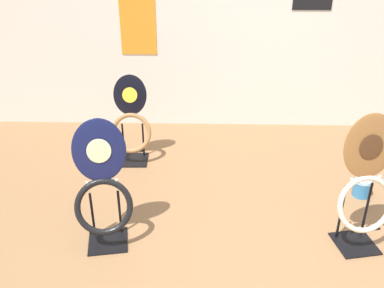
% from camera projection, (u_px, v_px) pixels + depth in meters
% --- Properties ---
extents(ground_plane, '(14.00, 14.00, 0.00)m').
position_uv_depth(ground_plane, '(278.00, 285.00, 2.75)').
color(ground_plane, '#8E6642').
extents(wall_back, '(8.00, 0.07, 2.60)m').
position_uv_depth(wall_back, '(253.00, 7.00, 4.35)').
color(wall_back, silver).
rests_on(wall_back, ground_plane).
extents(toilet_seat_display_navy_moon, '(0.43, 0.35, 0.93)m').
position_uv_depth(toilet_seat_display_navy_moon, '(103.00, 189.00, 2.94)').
color(toilet_seat_display_navy_moon, black).
rests_on(toilet_seat_display_navy_moon, ground_plane).
extents(toilet_seat_display_woodgrain, '(0.43, 0.33, 1.00)m').
position_uv_depth(toilet_seat_display_woodgrain, '(366.00, 185.00, 2.88)').
color(toilet_seat_display_woodgrain, black).
rests_on(toilet_seat_display_woodgrain, ground_plane).
extents(toilet_seat_display_jazz_black, '(0.39, 0.29, 0.84)m').
position_uv_depth(toilet_seat_display_jazz_black, '(131.00, 125.00, 4.02)').
color(toilet_seat_display_jazz_black, black).
rests_on(toilet_seat_display_jazz_black, ground_plane).
extents(paint_can, '(0.15, 0.15, 0.15)m').
position_uv_depth(paint_can, '(362.00, 187.00, 3.62)').
color(paint_can, teal).
rests_on(paint_can, ground_plane).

